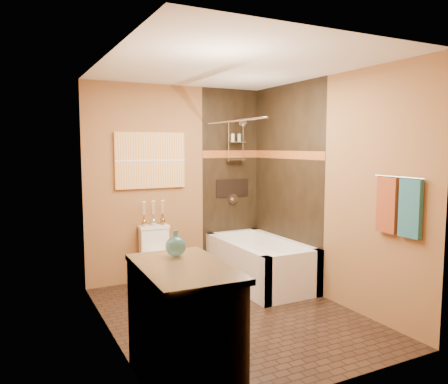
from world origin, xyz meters
TOP-DOWN VIEW (x-y plane):
  - floor at (0.00, 0.00)m, footprint 3.00×3.00m
  - wall_left at (-1.20, 0.00)m, footprint 0.02×3.00m
  - wall_right at (1.20, 0.00)m, footprint 0.02×3.00m
  - wall_back at (0.00, 1.50)m, footprint 2.40×0.02m
  - wall_front at (0.00, -1.50)m, footprint 2.40×0.02m
  - ceiling at (0.00, 0.00)m, footprint 3.00×3.00m
  - alcove_tile_back at (0.78, 1.49)m, footprint 0.85×0.01m
  - alcove_tile_right at (1.19, 0.75)m, footprint 0.01×1.50m
  - mosaic_band_back at (0.78, 1.48)m, footprint 0.85×0.01m
  - mosaic_band_right at (1.18, 0.75)m, footprint 0.01×1.50m
  - alcove_niche at (0.80, 1.48)m, footprint 0.50×0.01m
  - shower_fixtures at (0.80, 1.38)m, footprint 0.24×0.33m
  - curtain_rod at (0.40, 0.75)m, footprint 0.03×1.55m
  - towel_bar at (1.15, -1.05)m, footprint 0.02×0.55m
  - towel_teal at (1.16, -1.18)m, footprint 0.05×0.22m
  - towel_rust at (1.16, -0.92)m, footprint 0.05×0.22m
  - sunset_painting at (-0.37, 1.48)m, footprint 0.90×0.04m
  - vanity_mirror at (-1.19, -1.00)m, footprint 0.01×1.00m
  - bathtub at (0.80, 0.75)m, footprint 0.80×1.50m
  - toilet at (-0.37, 1.22)m, footprint 0.38×0.56m
  - vanity at (-0.92, -1.00)m, footprint 0.64×1.02m
  - teal_bottle at (-0.87, -0.74)m, footprint 0.20×0.20m
  - bud_vases at (-0.37, 1.39)m, footprint 0.31×0.06m

SIDE VIEW (x-z plane):
  - floor at x=0.00m, z-range 0.00..0.00m
  - bathtub at x=0.80m, z-range -0.05..0.50m
  - toilet at x=-0.37m, z-range 0.00..0.74m
  - vanity at x=-0.92m, z-range 0.00..0.89m
  - bud_vases at x=-0.37m, z-range 0.75..1.05m
  - teal_bottle at x=-0.87m, z-range 0.86..1.11m
  - alcove_niche at x=0.80m, z-range 1.02..1.27m
  - towel_teal at x=1.16m, z-range 0.92..1.44m
  - towel_rust at x=1.16m, z-range 0.92..1.44m
  - wall_left at x=-1.20m, z-range 0.00..2.50m
  - wall_right at x=1.20m, z-range 0.00..2.50m
  - wall_back at x=0.00m, z-range 0.00..2.50m
  - wall_front at x=0.00m, z-range 0.00..2.50m
  - alcove_tile_back at x=0.78m, z-range 0.00..2.50m
  - alcove_tile_right at x=1.19m, z-range 0.00..2.50m
  - towel_bar at x=1.15m, z-range 1.44..1.46m
  - vanity_mirror at x=-1.19m, z-range 1.05..1.95m
  - sunset_painting at x=-0.37m, z-range 1.20..1.90m
  - mosaic_band_back at x=0.78m, z-range 1.57..1.67m
  - mosaic_band_right at x=1.18m, z-range 1.57..1.67m
  - shower_fixtures at x=0.80m, z-range 1.08..2.25m
  - curtain_rod at x=0.40m, z-range 2.01..2.03m
  - ceiling at x=0.00m, z-range 2.50..2.50m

